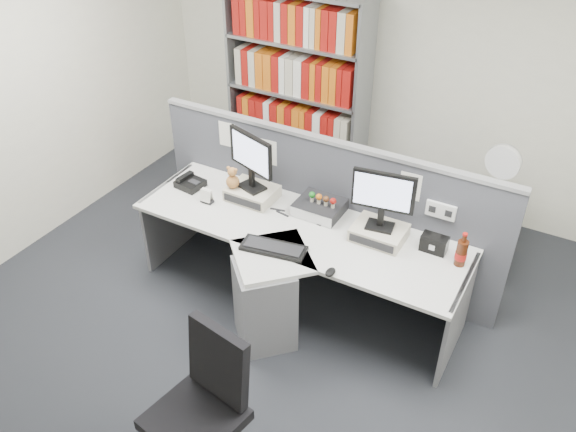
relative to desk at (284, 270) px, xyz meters
The scene contains 21 objects.
ground 0.75m from the desk, 90.00° to the right, with size 5.50×5.50×0.00m, color #2D2F35.
room_shell 1.46m from the desk, 90.00° to the right, with size 5.04×5.54×2.72m.
partition 0.68m from the desk, 89.59° to the left, with size 3.00×0.08×1.27m.
desk is the anchor object (origin of this frame).
monitor_riser_left 0.71m from the desk, 143.51° to the left, with size 0.38×0.31×0.10m.
monitor_riser_right 0.76m from the desk, 33.18° to the left, with size 0.38×0.31×0.10m.
monitor_left 0.91m from the desk, 143.36° to the left, with size 0.45×0.21×0.48m.
monitor_right 0.95m from the desk, 33.31° to the left, with size 0.45×0.17×0.46m.
desktop_pc 0.57m from the desk, 83.85° to the left, with size 0.36×0.32×0.09m.
figurines 0.62m from the desk, 79.91° to the left, with size 0.23×0.05×0.09m.
keyboard 0.30m from the desk, 101.30° to the right, with size 0.50×0.26×0.03m.
mouse 0.56m from the desk, 19.48° to the right, with size 0.06×0.10×0.04m, color black.
desk_phone 1.14m from the desk, 165.26° to the left, with size 0.23×0.21×0.09m.
desk_calendar 0.88m from the desk, 168.91° to the left, with size 0.10×0.07×0.12m.
plush_toy 0.85m from the desk, 154.37° to the left, with size 0.11×0.11×0.19m.
speaker 1.12m from the desk, 23.96° to the left, with size 0.19×0.10×0.13m, color black.
cola_bottle 1.30m from the desk, 17.54° to the left, with size 0.08×0.08×0.27m.
shelving_unit 2.12m from the desk, 115.96° to the left, with size 1.41×0.40×2.00m.
filing_cabinet 1.85m from the desk, 49.39° to the left, with size 0.45×0.61×0.70m.
desk_fan 1.92m from the desk, 49.38° to the left, with size 0.29×0.17×0.48m.
office_chair 1.38m from the desk, 79.99° to the right, with size 0.66×0.66×1.01m.
Camera 1 is at (1.72, -2.42, 3.38)m, focal length 37.17 mm.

